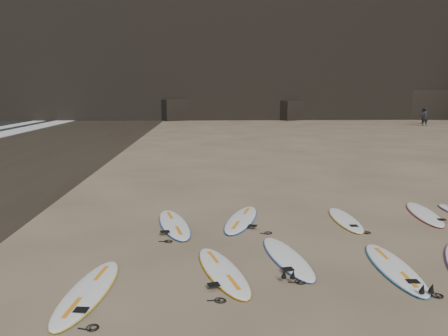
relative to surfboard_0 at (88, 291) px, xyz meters
The scene contains 11 objects.
ground 4.49m from the surfboard_0, 14.68° to the left, with size 240.00×240.00×0.00m, color #897559.
surfboard_0 is the anchor object (origin of this frame).
surfboard_1 2.47m from the surfboard_0, 17.70° to the left, with size 0.61×2.54×0.09m, color white.
surfboard_2 3.96m from the surfboard_0, 20.28° to the left, with size 0.60×2.51×0.09m, color white.
surfboard_3 5.74m from the surfboard_0, ahead, with size 0.62×2.60×0.09m, color white.
surfboard_5 3.98m from the surfboard_0, 71.97° to the left, with size 0.65×2.71×0.10m, color white.
surfboard_6 5.10m from the surfboard_0, 53.93° to the left, with size 0.64×2.69×0.10m, color white.
surfboard_7 7.02m from the surfboard_0, 34.51° to the left, with size 0.57×2.36×0.08m, color white.
surfboard_8 9.29m from the surfboard_0, 28.37° to the left, with size 0.61×2.55×0.09m, color white.
person_a 43.46m from the surfboard_0, 55.87° to the left, with size 0.67×0.44×1.83m, color black.
person_b 46.73m from the surfboard_0, 56.64° to the left, with size 0.80×0.62×1.64m, color black.
Camera 1 is at (-2.35, -8.25, 3.42)m, focal length 35.00 mm.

